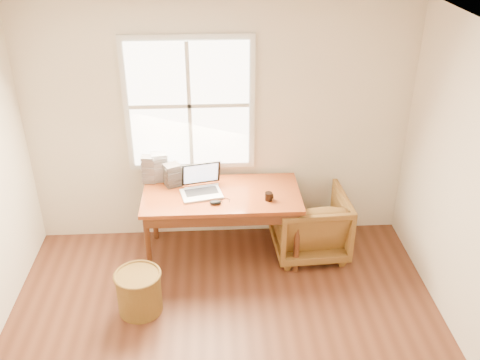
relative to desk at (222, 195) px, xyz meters
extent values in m
cube|color=white|center=(0.00, -1.80, 1.88)|extent=(4.00, 4.50, 0.02)
cube|color=silver|center=(0.00, 0.46, 0.57)|extent=(4.00, 0.02, 2.60)
cube|color=silver|center=(-0.30, 0.42, 0.82)|extent=(1.32, 0.05, 1.42)
cube|color=white|center=(-0.30, 0.39, 0.82)|extent=(1.20, 0.02, 1.30)
cube|color=silver|center=(-0.30, 0.38, 0.82)|extent=(0.04, 0.02, 1.30)
cube|color=silver|center=(-0.30, 0.38, 0.82)|extent=(1.20, 0.02, 0.04)
cube|color=brown|center=(0.00, 0.00, 0.00)|extent=(1.60, 0.80, 0.04)
imported|color=brown|center=(0.93, 0.00, -0.38)|extent=(0.79, 0.81, 0.70)
cylinder|color=brown|center=(-0.79, -0.84, -0.53)|extent=(0.50, 0.50, 0.41)
ellipsoid|color=black|center=(-0.07, -0.21, 0.04)|extent=(0.12, 0.07, 0.04)
cylinder|color=black|center=(0.46, -0.16, 0.06)|extent=(0.09, 0.09, 0.08)
cube|color=#AEB2BA|center=(-0.64, 0.32, 0.17)|extent=(0.18, 0.17, 0.31)
cube|color=#222327|center=(-0.50, 0.19, 0.14)|extent=(0.20, 0.19, 0.24)
cube|color=#A3A4B0|center=(-0.75, 0.28, 0.17)|extent=(0.14, 0.12, 0.30)
cube|color=silver|center=(-0.43, 0.29, 0.10)|extent=(0.14, 0.12, 0.16)
camera|label=1|loc=(-0.07, -4.70, 2.73)|focal=40.00mm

